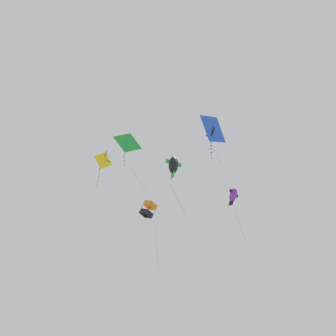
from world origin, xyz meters
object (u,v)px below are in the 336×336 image
Objects in this scene: kite_diamond_highest at (103,161)px; kite_delta_far_centre at (127,144)px; kite_box_near_right at (148,210)px; kite_delta_near_left at (212,130)px; kite_fish_low_drifter at (173,165)px; kite_fish_mid_left at (233,195)px.

kite_delta_far_centre is (-3.65, 0.67, 5.31)m from kite_diamond_highest.
kite_diamond_highest is at bearing -165.35° from kite_box_near_right.
kite_delta_near_left is 0.95× the size of kite_fish_low_drifter.
kite_fish_mid_left is 1.13× the size of kite_fish_low_drifter.
kite_delta_far_centre is (4.90, -8.07, 2.02)m from kite_fish_mid_left.
kite_delta_far_centre is at bearing 22.63° from kite_diamond_highest.
kite_fish_low_drifter is at bearing -132.83° from kite_box_near_right.
kite_fish_mid_left is at bearing -57.39° from kite_box_near_right.
kite_delta_far_centre is at bearing 155.70° from kite_fish_mid_left.
kite_delta_near_left is 0.84× the size of kite_fish_mid_left.
kite_delta_near_left is at bearing -48.37° from kite_delta_far_centre.
kite_diamond_highest is 12.65m from kite_fish_mid_left.
kite_fish_low_drifter is at bearing -58.58° from kite_diamond_highest.
kite_box_near_right is (0.62, -6.92, -1.38)m from kite_fish_mid_left.
kite_diamond_highest is at bearing 147.03° from kite_fish_low_drifter.
kite_delta_near_left is 6.70m from kite_fish_low_drifter.
kite_diamond_highest is 4.79m from kite_fish_low_drifter.
kite_fish_low_drifter is (8.06, 2.88, -2.90)m from kite_box_near_right.
kite_delta_near_left is 0.61× the size of kite_box_near_right.
kite_fish_low_drifter is at bearing 162.84° from kite_delta_near_left.
kite_box_near_right is at bearing 78.24° from kite_fish_low_drifter.
kite_diamond_highest is 6.47m from kite_delta_far_centre.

